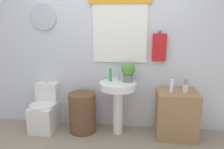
% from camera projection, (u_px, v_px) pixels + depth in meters
% --- Properties ---
extents(back_wall, '(4.40, 0.18, 2.60)m').
position_uv_depth(back_wall, '(110.00, 45.00, 3.40)').
color(back_wall, silver).
rests_on(back_wall, ground_plane).
extents(toilet, '(0.38, 0.51, 0.73)m').
position_uv_depth(toilet, '(45.00, 111.00, 3.50)').
color(toilet, white).
rests_on(toilet, ground_plane).
extents(laundry_hamper, '(0.41, 0.41, 0.61)m').
position_uv_depth(laundry_hamper, '(82.00, 112.00, 3.40)').
color(laundry_hamper, brown).
rests_on(laundry_hamper, ground_plane).
extents(pedestal_sink, '(0.54, 0.54, 0.81)m').
position_uv_depth(pedestal_sink, '(118.00, 95.00, 3.26)').
color(pedestal_sink, white).
rests_on(pedestal_sink, ground_plane).
extents(faucet, '(0.03, 0.03, 0.10)m').
position_uv_depth(faucet, '(119.00, 77.00, 3.32)').
color(faucet, silver).
rests_on(faucet, pedestal_sink).
extents(wooden_cabinet, '(0.58, 0.44, 0.69)m').
position_uv_depth(wooden_cabinet, '(176.00, 115.00, 3.23)').
color(wooden_cabinet, '#9E754C').
rests_on(wooden_cabinet, ground_plane).
extents(soap_bottle, '(0.05, 0.05, 0.19)m').
position_uv_depth(soap_bottle, '(110.00, 75.00, 3.25)').
color(soap_bottle, green).
rests_on(soap_bottle, pedestal_sink).
extents(potted_plant, '(0.21, 0.21, 0.29)m').
position_uv_depth(potted_plant, '(128.00, 71.00, 3.22)').
color(potted_plant, slate).
rests_on(potted_plant, pedestal_sink).
extents(lotion_bottle, '(0.05, 0.05, 0.19)m').
position_uv_depth(lotion_bottle, '(172.00, 86.00, 3.10)').
color(lotion_bottle, white).
rests_on(lotion_bottle, wooden_cabinet).
extents(toothbrush_cup, '(0.08, 0.08, 0.19)m').
position_uv_depth(toothbrush_cup, '(185.00, 88.00, 3.14)').
color(toothbrush_cup, silver).
rests_on(toothbrush_cup, wooden_cabinet).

